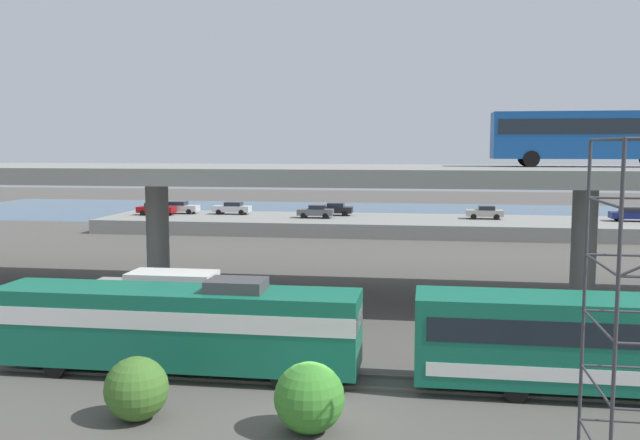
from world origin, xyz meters
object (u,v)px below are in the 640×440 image
at_px(transit_bus_on_overpass, 591,133).
at_px(parked_car_2, 485,212).
at_px(parked_car_0, 156,209).
at_px(parked_car_3, 232,208).
at_px(parked_car_1, 334,209).
at_px(parked_car_6, 180,207).
at_px(service_truck_west, 157,297).
at_px(parked_car_5, 632,214).
at_px(parked_car_4, 316,211).
at_px(train_locomotive, 159,323).

relative_size(transit_bus_on_overpass, parked_car_2, 2.95).
xyz_separation_m(parked_car_0, parked_car_3, (8.72, 2.38, -0.00)).
relative_size(parked_car_1, parked_car_6, 0.97).
distance_m(parked_car_0, parked_car_2, 38.58).
relative_size(service_truck_west, parked_car_6, 1.50).
relative_size(parked_car_5, parked_car_6, 1.03).
bearing_deg(parked_car_2, parked_car_5, 179.40).
height_order(service_truck_west, parked_car_4, parked_car_4).
bearing_deg(parked_car_3, parked_car_2, 178.16).
bearing_deg(parked_car_5, parked_car_1, 177.16).
bearing_deg(parked_car_3, parked_car_5, 178.59).
bearing_deg(parked_car_1, service_truck_west, 85.73).
distance_m(service_truck_west, parked_car_0, 47.12).
distance_m(service_truck_west, parked_car_6, 48.55).
relative_size(parked_car_2, parked_car_6, 0.90).
bearing_deg(parked_car_3, parked_car_4, 165.42).
bearing_deg(parked_car_5, parked_car_4, -177.27).
xyz_separation_m(train_locomotive, parked_car_5, (33.65, 52.14, 0.13)).
bearing_deg(parked_car_1, parked_car_6, 1.79).
bearing_deg(parked_car_2, transit_bus_on_overpass, 95.55).
height_order(parked_car_0, parked_car_6, same).
distance_m(train_locomotive, parked_car_0, 54.91).
distance_m(train_locomotive, service_truck_west, 7.81).
distance_m(parked_car_2, parked_car_3, 29.85).
xyz_separation_m(parked_car_1, parked_car_3, (-12.42, -0.52, -0.00)).
distance_m(transit_bus_on_overpass, parked_car_3, 49.44).
relative_size(parked_car_2, parked_car_5, 0.87).
bearing_deg(parked_car_6, parked_car_2, -1.39).
distance_m(parked_car_3, parked_car_4, 11.06).
height_order(parked_car_0, parked_car_1, same).
bearing_deg(parked_car_0, train_locomotive, -67.92).
relative_size(parked_car_3, parked_car_5, 0.97).
height_order(train_locomotive, parked_car_2, train_locomotive).
height_order(transit_bus_on_overpass, parked_car_5, transit_bus_on_overpass).
distance_m(train_locomotive, parked_car_3, 54.58).
distance_m(parked_car_4, parked_car_6, 17.52).
distance_m(train_locomotive, parked_car_4, 50.49).
relative_size(parked_car_0, parked_car_5, 0.95).
bearing_deg(parked_car_2, parked_car_4, 5.46).
height_order(transit_bus_on_overpass, service_truck_west, transit_bus_on_overpass).
height_order(parked_car_4, parked_car_5, same).
height_order(parked_car_2, parked_car_5, same).
distance_m(train_locomotive, parked_car_1, 53.79).
distance_m(service_truck_west, parked_car_5, 57.98).
relative_size(parked_car_3, parked_car_4, 1.11).
distance_m(transit_bus_on_overpass, parked_car_0, 54.18).
bearing_deg(transit_bus_on_overpass, parked_car_1, -60.14).
xyz_separation_m(train_locomotive, parked_car_3, (-11.92, 53.26, 0.13)).
distance_m(parked_car_1, parked_car_6, 19.03).
xyz_separation_m(transit_bus_on_overpass, parked_car_3, (-33.21, 35.70, -8.19)).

